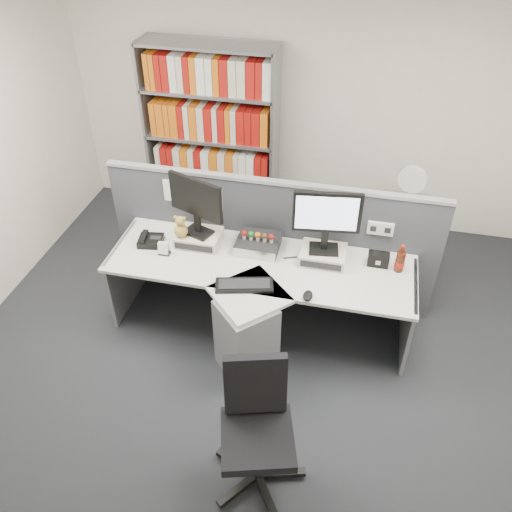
% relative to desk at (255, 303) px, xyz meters
% --- Properties ---
extents(ground, '(5.50, 5.50, 0.00)m').
position_rel_desk_xyz_m(ground, '(0.00, -0.60, -0.46)').
color(ground, '#2A2C31').
rests_on(ground, ground).
extents(room_shell, '(5.04, 5.54, 2.72)m').
position_rel_desk_xyz_m(room_shell, '(0.00, -0.60, 1.33)').
color(room_shell, white).
rests_on(room_shell, ground).
extents(partition, '(3.00, 0.08, 1.27)m').
position_rel_desk_xyz_m(partition, '(0.00, 0.65, 0.19)').
color(partition, '#3E4147').
rests_on(partition, ground).
extents(desk, '(2.60, 1.20, 0.72)m').
position_rel_desk_xyz_m(desk, '(0.00, 0.00, 0.00)').
color(desk, silver).
rests_on(desk, ground).
extents(monitor_riser_left, '(0.38, 0.31, 0.10)m').
position_rel_desk_xyz_m(monitor_riser_left, '(-0.59, 0.38, 0.31)').
color(monitor_riser_left, beige).
rests_on(monitor_riser_left, desk).
extents(monitor_riser_right, '(0.38, 0.31, 0.10)m').
position_rel_desk_xyz_m(monitor_riser_right, '(0.51, 0.38, 0.31)').
color(monitor_riser_right, beige).
rests_on(monitor_riser_right, desk).
extents(monitor_left, '(0.51, 0.24, 0.54)m').
position_rel_desk_xyz_m(monitor_left, '(-0.59, 0.38, 0.69)').
color(monitor_left, black).
rests_on(monitor_left, monitor_riser_left).
extents(monitor_right, '(0.55, 0.21, 0.56)m').
position_rel_desk_xyz_m(monitor_right, '(0.51, 0.38, 0.70)').
color(monitor_right, black).
rests_on(monitor_right, monitor_riser_right).
extents(desktop_pc, '(0.37, 0.33, 0.10)m').
position_rel_desk_xyz_m(desktop_pc, '(-0.06, 0.41, 0.31)').
color(desktop_pc, black).
rests_on(desktop_pc, desk).
extents(figurines, '(0.29, 0.05, 0.09)m').
position_rel_desk_xyz_m(figurines, '(-0.06, 0.40, 0.41)').
color(figurines, beige).
rests_on(figurines, desktop_pc).
extents(keyboard, '(0.49, 0.28, 0.03)m').
position_rel_desk_xyz_m(keyboard, '(-0.06, -0.10, 0.28)').
color(keyboard, black).
rests_on(keyboard, desk).
extents(mouse, '(0.08, 0.12, 0.05)m').
position_rel_desk_xyz_m(mouse, '(0.45, -0.12, 0.29)').
color(mouse, black).
rests_on(mouse, desk).
extents(desk_phone, '(0.24, 0.22, 0.09)m').
position_rel_desk_xyz_m(desk_phone, '(-1.01, 0.27, 0.30)').
color(desk_phone, black).
rests_on(desk_phone, desk).
extents(desk_calendar, '(0.10, 0.07, 0.12)m').
position_rel_desk_xyz_m(desk_calendar, '(-0.83, 0.16, 0.32)').
color(desk_calendar, black).
rests_on(desk_calendar, desk).
extents(plush_toy, '(0.12, 0.12, 0.21)m').
position_rel_desk_xyz_m(plush_toy, '(-0.72, 0.31, 0.45)').
color(plush_toy, '#B08F3A').
rests_on(plush_toy, monitor_riser_left).
extents(speaker, '(0.18, 0.10, 0.12)m').
position_rel_desk_xyz_m(speaker, '(0.97, 0.42, 0.32)').
color(speaker, black).
rests_on(speaker, desk).
extents(cola_bottle, '(0.08, 0.08, 0.26)m').
position_rel_desk_xyz_m(cola_bottle, '(1.14, 0.38, 0.36)').
color(cola_bottle, '#3F190A').
rests_on(cola_bottle, desk).
extents(shelving_unit, '(1.41, 0.40, 2.00)m').
position_rel_desk_xyz_m(shelving_unit, '(-0.90, 1.85, 0.52)').
color(shelving_unit, gray).
rests_on(shelving_unit, ground).
extents(filing_cabinet, '(0.45, 0.61, 0.70)m').
position_rel_desk_xyz_m(filing_cabinet, '(1.20, 1.40, -0.11)').
color(filing_cabinet, gray).
rests_on(filing_cabinet, ground).
extents(desk_fan, '(0.27, 0.16, 0.46)m').
position_rel_desk_xyz_m(desk_fan, '(1.20, 1.40, 0.53)').
color(desk_fan, white).
rests_on(desk_fan, filing_cabinet).
extents(office_chair, '(0.66, 0.63, 0.99)m').
position_rel_desk_xyz_m(office_chair, '(0.29, -1.19, 0.07)').
color(office_chair, silver).
rests_on(office_chair, ground).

